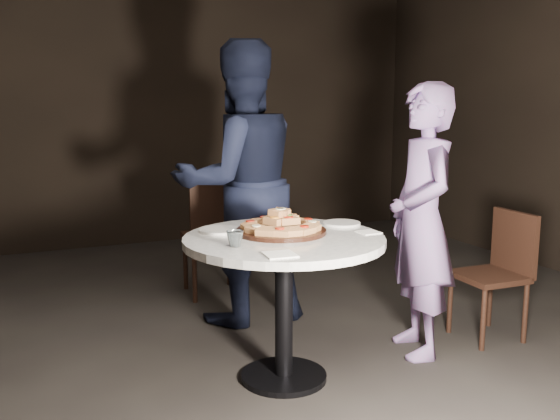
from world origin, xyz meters
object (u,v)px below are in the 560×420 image
object	(u,v)px
table	(284,264)
chair_right	(500,266)
chair_far	(215,231)
diner_navy	(240,184)
serving_board	(281,231)
diner_teal	(421,221)
water_glass	(235,239)
focaccia_pile	(281,223)

from	to	relation	value
table	chair_right	xyz separation A→B (m)	(1.48, 0.02, -0.18)
chair_far	diner_navy	distance (m)	0.67
serving_board	diner_navy	distance (m)	0.92
diner_navy	diner_teal	world-z (taller)	diner_navy
chair_right	serving_board	bearing A→B (deg)	-90.13
water_glass	chair_right	size ratio (longest dim) A/B	0.10
chair_right	diner_teal	world-z (taller)	diner_teal
table	water_glass	size ratio (longest dim) A/B	12.69
serving_board	focaccia_pile	bearing A→B (deg)	47.84
water_glass	diner_teal	bearing A→B (deg)	6.33
water_glass	chair_far	bearing A→B (deg)	75.40
table	diner_navy	bearing A→B (deg)	82.83
table	diner_navy	distance (m)	1.03
focaccia_pile	water_glass	world-z (taller)	focaccia_pile
water_glass	chair_far	world-z (taller)	chair_far
water_glass	chair_right	xyz separation A→B (m)	(1.78, 0.13, -0.36)
chair_far	diner_teal	xyz separation A→B (m)	(0.76, -1.48, 0.28)
diner_navy	serving_board	bearing A→B (deg)	81.01
focaccia_pile	water_glass	xyz separation A→B (m)	(-0.33, -0.19, -0.01)
focaccia_pile	diner_navy	size ratio (longest dim) A/B	0.23
diner_navy	chair_right	bearing A→B (deg)	142.43
focaccia_pile	diner_teal	bearing A→B (deg)	-3.86
serving_board	diner_teal	xyz separation A→B (m)	(0.86, -0.05, -0.00)
diner_teal	table	bearing A→B (deg)	-73.44
diner_navy	diner_teal	distance (m)	1.22
focaccia_pile	chair_right	distance (m)	1.51
water_glass	diner_navy	xyz separation A→B (m)	(0.43, 1.08, 0.11)
serving_board	diner_navy	xyz separation A→B (m)	(0.10, 0.90, 0.14)
table	water_glass	bearing A→B (deg)	-161.02
serving_board	chair_right	bearing A→B (deg)	-2.24
water_glass	chair_right	distance (m)	1.83
serving_board	diner_teal	distance (m)	0.86
table	serving_board	xyz separation A→B (m)	(0.02, 0.08, 0.16)
diner_navy	diner_teal	bearing A→B (deg)	125.88
chair_right	chair_far	bearing A→B (deg)	-135.22
table	chair_far	bearing A→B (deg)	85.60
serving_board	chair_far	bearing A→B (deg)	86.14
focaccia_pile	diner_teal	xyz separation A→B (m)	(0.85, -0.06, -0.05)
focaccia_pile	chair_far	size ratio (longest dim) A/B	0.48
serving_board	water_glass	size ratio (longest dim) A/B	5.77
focaccia_pile	serving_board	bearing A→B (deg)	-132.16
serving_board	diner_navy	size ratio (longest dim) A/B	0.26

